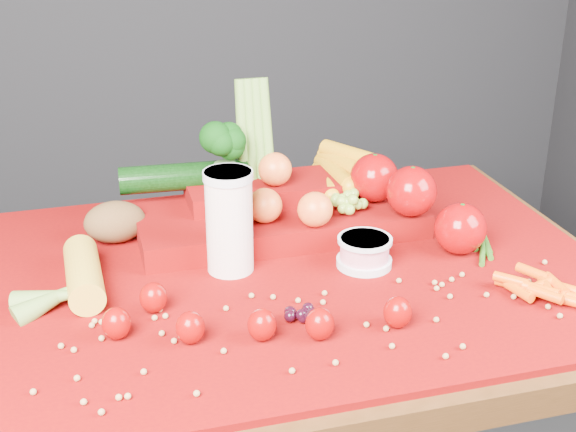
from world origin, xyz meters
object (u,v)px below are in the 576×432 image
object	(u,v)px
table	(291,323)
produce_mound	(299,199)
yogurt_bowl	(364,251)
milk_glass	(229,218)

from	to	relation	value
table	produce_mound	distance (m)	0.23
table	yogurt_bowl	xyz separation A→B (m)	(0.12, -0.02, 0.13)
table	milk_glass	bearing A→B (deg)	166.24
yogurt_bowl	produce_mound	distance (m)	0.19
yogurt_bowl	produce_mound	world-z (taller)	produce_mound
table	produce_mound	world-z (taller)	produce_mound
table	milk_glass	world-z (taller)	milk_glass
table	yogurt_bowl	distance (m)	0.18
milk_glass	table	bearing A→B (deg)	-13.76
yogurt_bowl	produce_mound	xyz separation A→B (m)	(-0.06, 0.17, 0.03)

